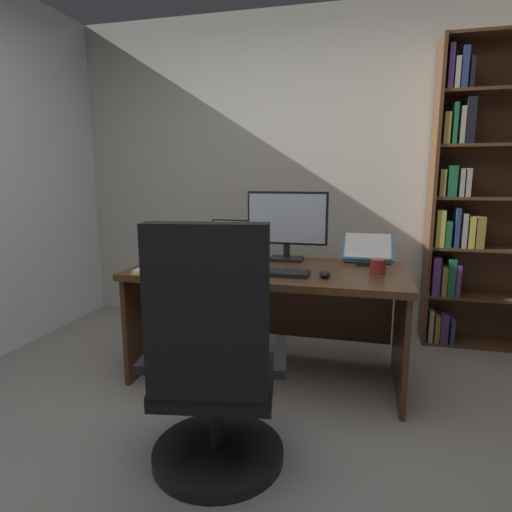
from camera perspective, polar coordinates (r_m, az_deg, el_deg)
ground_plane at (r=2.04m, az=-2.35°, el=-28.03°), size 6.23×6.23×0.00m
wall_back at (r=3.69m, az=7.07°, el=10.89°), size 4.64×0.12×2.60m
desk at (r=2.79m, az=2.01°, el=-5.03°), size 1.69×0.81×0.71m
bookshelf at (r=3.55m, az=27.71°, el=6.44°), size 0.89×0.29×2.24m
office_chair at (r=1.86m, az=-5.77°, el=-15.15°), size 0.67×0.60×1.11m
monitor at (r=2.89m, az=4.17°, el=4.16°), size 0.55×0.16×0.47m
laptop at (r=3.02m, az=-3.72°, el=0.85°), size 0.32×0.31×0.26m
keyboard at (r=2.49m, az=2.29°, el=-2.22°), size 0.42×0.15×0.02m
computer_mouse at (r=2.44m, az=9.20°, el=-2.38°), size 0.06×0.10×0.04m
reading_stand_with_book at (r=2.93m, az=14.72°, el=0.95°), size 0.33×0.28×0.18m
open_binder at (r=2.62m, az=-10.69°, el=-1.73°), size 0.46×0.34×0.02m
notepad at (r=2.77m, az=-3.04°, el=-1.06°), size 0.19×0.23×0.01m
pen at (r=2.76m, az=-2.65°, el=-0.90°), size 0.14×0.02×0.01m
coffee_mug at (r=2.61m, az=16.00°, el=-1.33°), size 0.09×0.09×0.09m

